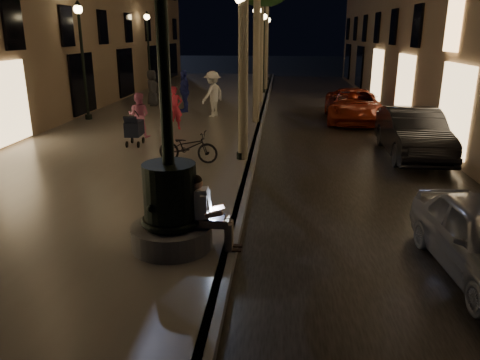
# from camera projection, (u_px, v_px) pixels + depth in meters

# --- Properties ---
(ground) EXTENTS (120.00, 120.00, 0.00)m
(ground) POSITION_uv_depth(u_px,v_px,m) (262.00, 122.00, 20.49)
(ground) COLOR black
(ground) RESTS_ON ground
(cobble_lane) EXTENTS (6.00, 45.00, 0.02)m
(cobble_lane) POSITION_uv_depth(u_px,v_px,m) (331.00, 123.00, 20.24)
(cobble_lane) COLOR black
(cobble_lane) RESTS_ON ground
(promenade) EXTENTS (8.00, 45.00, 0.20)m
(promenade) POSITION_uv_depth(u_px,v_px,m) (172.00, 119.00, 20.79)
(promenade) COLOR #68625B
(promenade) RESTS_ON ground
(curb_strip) EXTENTS (0.25, 45.00, 0.20)m
(curb_strip) POSITION_uv_depth(u_px,v_px,m) (262.00, 120.00, 20.46)
(curb_strip) COLOR #59595B
(curb_strip) RESTS_ON ground
(fountain_lamppost) EXTENTS (1.40, 1.40, 5.21)m
(fountain_lamppost) POSITION_uv_depth(u_px,v_px,m) (170.00, 192.00, 7.87)
(fountain_lamppost) COLOR #59595B
(fountain_lamppost) RESTS_ON promenade
(seated_man_laptop) EXTENTS (0.94, 0.32, 1.32)m
(seated_man_laptop) POSITION_uv_depth(u_px,v_px,m) (206.00, 210.00, 7.91)
(seated_man_laptop) COLOR gray
(seated_man_laptop) RESTS_ON promenade
(lamp_curb_a) EXTENTS (0.36, 0.36, 4.81)m
(lamp_curb_a) POSITION_uv_depth(u_px,v_px,m) (241.00, 53.00, 12.89)
(lamp_curb_a) COLOR black
(lamp_curb_a) RESTS_ON promenade
(lamp_curb_b) EXTENTS (0.36, 0.36, 4.81)m
(lamp_curb_b) POSITION_uv_depth(u_px,v_px,m) (257.00, 45.00, 20.49)
(lamp_curb_b) COLOR black
(lamp_curb_b) RESTS_ON promenade
(lamp_curb_c) EXTENTS (0.36, 0.36, 4.81)m
(lamp_curb_c) POSITION_uv_depth(u_px,v_px,m) (264.00, 41.00, 28.09)
(lamp_curb_c) COLOR black
(lamp_curb_c) RESTS_ON promenade
(lamp_curb_d) EXTENTS (0.36, 0.36, 4.81)m
(lamp_curb_d) POSITION_uv_depth(u_px,v_px,m) (268.00, 39.00, 35.68)
(lamp_curb_d) COLOR black
(lamp_curb_d) RESTS_ON promenade
(lamp_left_b) EXTENTS (0.36, 0.36, 4.81)m
(lamp_left_b) POSITION_uv_depth(u_px,v_px,m) (82.00, 46.00, 19.18)
(lamp_left_b) COLOR black
(lamp_left_b) RESTS_ON promenade
(lamp_left_c) EXTENTS (0.36, 0.36, 4.81)m
(lamp_left_c) POSITION_uv_depth(u_px,v_px,m) (148.00, 41.00, 28.68)
(lamp_left_c) COLOR black
(lamp_left_c) RESTS_ON promenade
(stroller) EXTENTS (0.50, 1.11, 1.13)m
(stroller) POSITION_uv_depth(u_px,v_px,m) (134.00, 129.00, 15.25)
(stroller) COLOR black
(stroller) RESTS_ON promenade
(car_second) EXTENTS (1.69, 4.59, 1.50)m
(car_second) POSITION_uv_depth(u_px,v_px,m) (413.00, 133.00, 14.62)
(car_second) COLOR black
(car_second) RESTS_ON ground
(car_third) EXTENTS (2.57, 5.13, 1.39)m
(car_third) POSITION_uv_depth(u_px,v_px,m) (353.00, 106.00, 20.50)
(car_third) COLOR maroon
(car_third) RESTS_ON ground
(pedestrian_red) EXTENTS (0.71, 0.63, 1.64)m
(pedestrian_red) POSITION_uv_depth(u_px,v_px,m) (175.00, 108.00, 17.76)
(pedestrian_red) COLOR #D12940
(pedestrian_red) RESTS_ON promenade
(pedestrian_pink) EXTENTS (0.79, 0.62, 1.58)m
(pedestrian_pink) POSITION_uv_depth(u_px,v_px,m) (139.00, 115.00, 16.42)
(pedestrian_pink) COLOR #D16E9A
(pedestrian_pink) RESTS_ON promenade
(pedestrian_white) EXTENTS (1.28, 1.46, 1.96)m
(pedestrian_white) POSITION_uv_depth(u_px,v_px,m) (213.00, 94.00, 20.49)
(pedestrian_white) COLOR white
(pedestrian_white) RESTS_ON promenade
(pedestrian_blue) EXTENTS (0.97, 1.21, 1.92)m
(pedestrian_blue) POSITION_uv_depth(u_px,v_px,m) (184.00, 91.00, 21.68)
(pedestrian_blue) COLOR navy
(pedestrian_blue) RESTS_ON promenade
(pedestrian_dark) EXTENTS (0.61, 0.90, 1.78)m
(pedestrian_dark) POSITION_uv_depth(u_px,v_px,m) (152.00, 88.00, 23.51)
(pedestrian_dark) COLOR #323237
(pedestrian_dark) RESTS_ON promenade
(bicycle) EXTENTS (1.78, 0.78, 0.91)m
(bicycle) POSITION_uv_depth(u_px,v_px,m) (188.00, 147.00, 13.30)
(bicycle) COLOR black
(bicycle) RESTS_ON promenade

